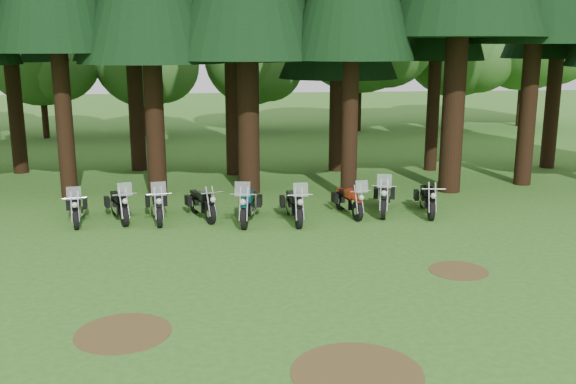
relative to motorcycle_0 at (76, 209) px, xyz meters
name	(u,v)px	position (x,y,z in m)	size (l,w,h in m)	color
ground	(273,287)	(5.35, -5.93, -0.45)	(120.00, 120.00, 0.00)	#336524
decid_2	(44,51)	(-5.08, 18.85, 4.51)	(6.72, 6.53, 8.40)	black
decid_3	(149,58)	(0.64, 19.20, 4.07)	(6.12, 5.95, 7.65)	black
decid_4	(256,60)	(6.93, 20.40, 3.92)	(5.93, 5.76, 7.41)	black
decid_5	(367,28)	(13.65, 19.79, 5.79)	(8.45, 8.21, 10.56)	black
decid_6	(462,46)	(20.20, 21.08, 4.76)	(7.06, 6.86, 8.82)	black
decid_7	(533,30)	(24.81, 20.90, 5.78)	(8.44, 8.20, 10.55)	black
dirt_patch_0	(123,333)	(2.35, -7.93, -0.44)	(1.80, 1.80, 0.01)	#4C3D1E
dirt_patch_1	(459,271)	(9.85, -5.43, -0.44)	(1.40, 1.40, 0.01)	#4C3D1E
dirt_patch_2	(357,373)	(6.35, -9.93, -0.44)	(2.20, 2.20, 0.01)	#4C3D1E
motorcycle_0	(76,209)	(0.00, 0.00, 0.00)	(0.61, 2.12, 1.33)	black
motorcycle_1	(119,206)	(1.24, 0.16, 0.02)	(0.95, 2.16, 1.38)	black
motorcycle_2	(157,205)	(2.40, -0.02, 0.03)	(0.59, 2.29, 1.43)	black
motorcycle_3	(202,204)	(3.74, 0.12, -0.01)	(0.85, 2.04, 0.86)	black
motorcycle_4	(248,206)	(5.13, -0.49, 0.05)	(0.74, 2.36, 1.48)	black
motorcycle_5	(294,206)	(6.53, -0.60, 0.03)	(0.43, 2.27, 1.43)	black
motorcycle_6	(349,202)	(8.33, -0.08, 0.00)	(0.62, 2.10, 1.32)	black
motorcycle_7	(384,198)	(9.51, 0.09, 0.05)	(0.92, 2.33, 1.48)	black
motorcycle_8	(427,200)	(10.83, -0.23, 0.01)	(0.51, 2.17, 0.89)	black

